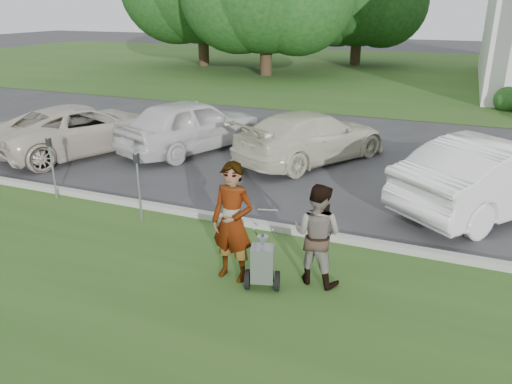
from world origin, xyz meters
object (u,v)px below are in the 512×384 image
Objects in this scene: striping_cart at (263,265)px; parking_meter_far at (51,161)px; car_a at (83,129)px; car_c at (312,137)px; car_d at (498,175)px; person_right at (317,235)px; person_left at (233,223)px; parking_meter_near at (138,179)px; car_b at (192,125)px.

striping_cart is 0.78× the size of parking_meter_far.
car_a is 6.95m from car_c.
car_c is at bearing 14.08° from car_d.
person_right is at bearing 20.57° from striping_cart.
person_left reaches higher than car_a.
car_c is (2.06, 5.55, -0.24)m from parking_meter_near.
person_left is 6.31m from car_d.
parking_meter_far is 4.06m from car_a.
parking_meter_near is 6.02m from car_a.
striping_cart is 0.22× the size of car_a.
car_a is at bearing 36.04° from car_d.
person_left reaches higher than car_b.
car_c is at bearing 48.36° from parking_meter_far.
car_c is (6.72, 1.75, -0.01)m from car_a.
parking_meter_far is at bearing 172.87° from parking_meter_near.
parking_meter_far is at bearing 167.28° from person_left.
car_d reaches higher than parking_meter_far.
car_b is 8.69m from car_d.
car_a is (-8.71, 4.75, -0.12)m from person_right.
parking_meter_near is (-3.33, 1.49, 0.52)m from striping_cart.
person_left reaches higher than person_right.
car_d reaches higher than car_b.
car_d is (11.51, -0.36, 0.10)m from car_a.
person_left is (-0.58, 0.14, 0.56)m from striping_cart.
striping_cart is 0.24× the size of car_c.
striping_cart is 0.58× the size of person_left.
parking_meter_far is at bearing 146.98° from striping_cart.
person_right is (0.72, 0.54, 0.41)m from striping_cart.
person_right is 0.35× the size of car_b.
car_b reaches higher than car_a.
parking_meter_far is 0.31× the size of car_b.
car_b is (-4.41, 6.54, -0.19)m from person_left.
parking_meter_near is at bearing -4.84° from person_right.
person_right is 1.12× the size of parking_meter_near.
parking_meter_far is 9.93m from car_d.
person_left is 1.33× the size of parking_meter_near.
car_b reaches higher than parking_meter_near.
car_d is at bearing -114.13° from person_right.
car_a is (-4.66, 3.80, -0.23)m from parking_meter_near.
person_right is 6.80m from car_c.
parking_meter_near is 0.31× the size of car_c.
parking_meter_far is 0.30× the size of car_d.
striping_cart is 0.69× the size of person_right.
person_right is at bearing 136.13° from car_c.
car_d reaches higher than parking_meter_near.
car_d is at bearing -174.62° from car_c.
person_left reaches higher than parking_meter_near.
car_b is (0.92, 4.86, -0.13)m from parking_meter_far.
person_right is 6.75m from parking_meter_far.
car_d is at bearing 54.17° from person_left.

